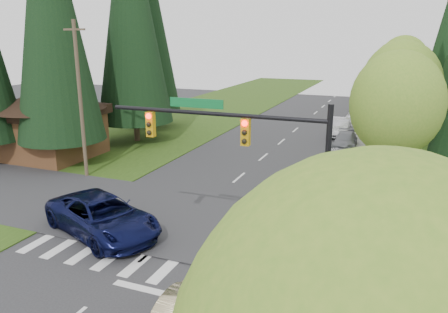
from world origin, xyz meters
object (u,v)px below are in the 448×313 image
Objects in this scene: parked_car_b at (345,140)px; parked_car_c at (340,127)px; parked_car_d at (355,119)px; parked_car_e at (361,109)px; suv_navy at (102,216)px; parked_car_a at (334,161)px.

parked_car_c is (-1.11, 4.71, 0.18)m from parked_car_b.
parked_car_e is at bearing 84.29° from parked_car_d.
suv_navy is 1.35× the size of parked_car_a.
parked_car_d is at bearing 89.00° from parked_car_b.
suv_navy is 39.00m from parked_car_e.
parked_car_c is 5.09m from parked_car_d.
parked_car_a is 12.20m from parked_car_c.
parked_car_d is (0.94, 5.01, -0.01)m from parked_car_c.
parked_car_b is (-0.11, 7.43, -0.17)m from parked_car_a.
parked_car_e is at bearing 88.66° from parked_car_b.
parked_car_a is at bearing -94.97° from parked_car_d.
parked_car_b is 4.84m from parked_car_c.
suv_navy is 16.21m from parked_car_a.
parked_car_e is at bearing 83.59° from parked_car_c.
suv_navy is 26.91m from parked_car_c.
parked_car_d is 0.98× the size of parked_car_e.
parked_car_d is at bearing 92.57° from parked_car_a.
parked_car_a is 24.37m from parked_car_e.
parked_car_b is 16.94m from parked_car_e.
parked_car_e is (8.31, 38.10, -0.19)m from suv_navy.
suv_navy reaches higher than parked_car_d.
parked_car_b is 0.90× the size of parked_car_e.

